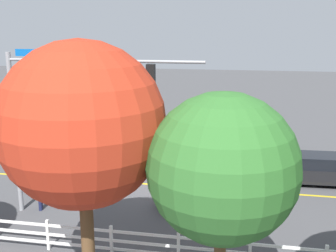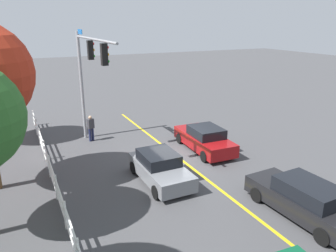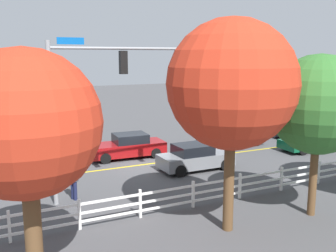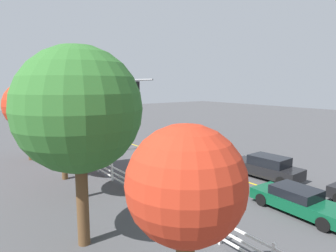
{
  "view_description": "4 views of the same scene",
  "coord_description": "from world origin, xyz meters",
  "px_view_note": "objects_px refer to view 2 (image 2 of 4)",
  "views": [
    {
      "loc": [
        -3.78,
        19.25,
        7.78
      ],
      "look_at": [
        -0.38,
        1.1,
        3.37
      ],
      "focal_mm": 44.01,
      "sensor_mm": 36.0,
      "label": 1
    },
    {
      "loc": [
        -15.19,
        8.01,
        7.38
      ],
      "look_at": [
        -0.91,
        1.05,
        2.28
      ],
      "focal_mm": 34.74,
      "sensor_mm": 36.0,
      "label": 2
    },
    {
      "loc": [
        8.1,
        20.12,
        6.23
      ],
      "look_at": [
        -1.03,
        1.2,
        2.4
      ],
      "focal_mm": 41.24,
      "sensor_mm": 36.0,
      "label": 3
    },
    {
      "loc": [
        -18.63,
        14.91,
        6.26
      ],
      "look_at": [
        -0.35,
        1.25,
        2.96
      ],
      "focal_mm": 31.2,
      "sensor_mm": 36.0,
      "label": 4
    }
  ],
  "objects_px": {
    "car_3": "(304,199)",
    "pedestrian": "(91,127)",
    "car_0": "(160,168)",
    "car_1": "(204,139)"
  },
  "relations": [
    {
      "from": "car_3",
      "to": "pedestrian",
      "type": "bearing_deg",
      "value": 21.86
    },
    {
      "from": "car_1",
      "to": "pedestrian",
      "type": "relative_size",
      "value": 2.8
    },
    {
      "from": "pedestrian",
      "to": "car_0",
      "type": "bearing_deg",
      "value": 172.61
    },
    {
      "from": "car_3",
      "to": "pedestrian",
      "type": "distance_m",
      "value": 13.41
    },
    {
      "from": "car_3",
      "to": "pedestrian",
      "type": "relative_size",
      "value": 2.84
    },
    {
      "from": "car_1",
      "to": "pedestrian",
      "type": "height_order",
      "value": "pedestrian"
    },
    {
      "from": "car_0",
      "to": "pedestrian",
      "type": "height_order",
      "value": "pedestrian"
    },
    {
      "from": "car_0",
      "to": "car_1",
      "type": "distance_m",
      "value": 4.76
    },
    {
      "from": "car_1",
      "to": "car_3",
      "type": "bearing_deg",
      "value": -179.14
    },
    {
      "from": "car_1",
      "to": "car_3",
      "type": "xyz_separation_m",
      "value": [
        -7.66,
        0.21,
        0.03
      ]
    }
  ]
}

